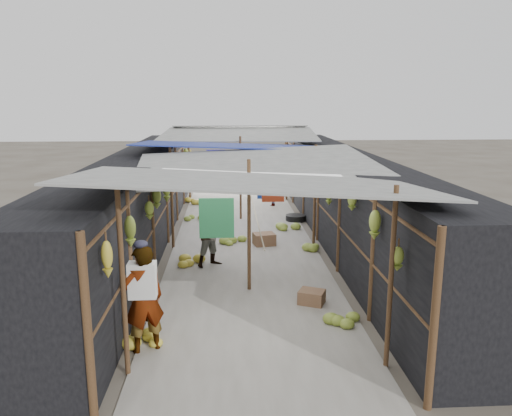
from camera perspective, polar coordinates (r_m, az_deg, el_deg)
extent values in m
plane|color=#6B6356|center=(7.31, 0.33, -18.04)|extent=(80.00, 80.00, 0.00)
cube|color=#9E998E|center=(13.32, -1.45, -3.76)|extent=(3.60, 16.00, 0.02)
cube|color=black|center=(13.25, -13.23, 0.89)|extent=(1.40, 15.00, 2.30)
cube|color=black|center=(13.41, 10.13, 1.17)|extent=(1.40, 15.00, 2.30)
cube|color=brown|center=(9.36, 6.38, -10.13)|extent=(0.56, 0.51, 0.27)
cube|color=brown|center=(12.90, 0.94, -3.61)|extent=(0.61, 0.53, 0.32)
cube|color=brown|center=(16.30, -4.13, -0.34)|extent=(0.53, 0.49, 0.28)
cylinder|color=black|center=(15.54, 4.56, -1.14)|extent=(0.62, 0.62, 0.19)
imported|color=white|center=(7.61, -12.74, -10.13)|extent=(0.72, 0.62, 1.65)
imported|color=#2151A5|center=(11.21, -4.98, -2.98)|extent=(0.92, 0.87, 1.50)
imported|color=#55504A|center=(17.57, 1.86, 1.69)|extent=(0.57, 0.69, 0.93)
cylinder|color=brown|center=(6.88, -14.97, -8.49)|extent=(0.07, 0.07, 2.60)
cylinder|color=brown|center=(7.09, 15.17, -7.87)|extent=(0.07, 0.07, 2.60)
cylinder|color=brown|center=(9.61, -0.80, -2.13)|extent=(0.07, 0.07, 2.60)
cylinder|color=brown|center=(12.60, -9.61, 1.17)|extent=(0.07, 0.07, 2.60)
cylinder|color=brown|center=(12.72, 6.73, 1.36)|extent=(0.07, 0.07, 2.60)
cylinder|color=brown|center=(15.49, -1.78, 3.39)|extent=(0.07, 0.07, 2.60)
cylinder|color=brown|center=(18.50, -7.64, 4.74)|extent=(0.07, 0.07, 2.60)
cylinder|color=brown|center=(18.58, 3.54, 4.86)|extent=(0.07, 0.07, 2.60)
cube|color=#9C9C97|center=(7.40, -0.14, 3.03)|extent=(5.21, 3.19, 0.52)
cube|color=#9C9C97|center=(10.60, -0.02, 5.02)|extent=(5.23, 3.73, 0.50)
cube|color=#213697|center=(13.86, -2.06, 7.13)|extent=(5.40, 3.60, 0.41)
cube|color=#9C9C97|center=(17.14, -1.98, 8.45)|extent=(5.37, 3.66, 0.27)
cube|color=#9C9C97|center=(19.53, -1.86, 9.22)|extent=(5.00, 1.99, 0.24)
cylinder|color=brown|center=(13.00, -10.38, 4.83)|extent=(0.06, 15.00, 0.06)
cylinder|color=brown|center=(13.12, 7.30, 5.00)|extent=(0.06, 15.00, 0.06)
cylinder|color=gray|center=(12.91, -1.50, 4.97)|extent=(0.02, 15.00, 0.02)
cube|color=#A73519|center=(11.12, 1.96, 2.23)|extent=(0.50, 0.03, 0.60)
cube|color=#257141|center=(8.58, -4.53, -1.16)|extent=(0.60, 0.03, 0.70)
cube|color=navy|center=(16.91, -4.57, 5.65)|extent=(0.65, 0.03, 0.60)
cube|color=#173798|center=(11.74, 1.49, 2.64)|extent=(0.55, 0.03, 0.65)
cube|color=#18209E|center=(14.01, -2.05, 4.31)|extent=(0.70, 0.03, 0.60)
cube|color=white|center=(15.30, 1.13, 5.08)|extent=(0.60, 0.03, 0.55)
ellipsoid|color=gold|center=(6.36, -16.65, -5.67)|extent=(0.14, 0.12, 0.48)
ellipsoid|color=olive|center=(7.76, -14.18, -2.62)|extent=(0.17, 0.15, 0.50)
ellipsoid|color=olive|center=(9.58, -12.10, -0.30)|extent=(0.17, 0.15, 0.36)
ellipsoid|color=olive|center=(10.56, -11.29, 1.10)|extent=(0.19, 0.16, 0.46)
ellipsoid|color=olive|center=(12.24, -10.19, 2.00)|extent=(0.20, 0.17, 0.60)
ellipsoid|color=olive|center=(13.87, -9.41, 3.63)|extent=(0.17, 0.14, 0.35)
ellipsoid|color=gold|center=(15.53, -8.76, 4.30)|extent=(0.14, 0.12, 0.47)
ellipsoid|color=olive|center=(16.38, -8.50, 5.39)|extent=(0.17, 0.15, 0.41)
ellipsoid|color=olive|center=(18.15, -8.01, 6.07)|extent=(0.20, 0.17, 0.43)
ellipsoid|color=gold|center=(19.79, -7.62, 6.11)|extent=(0.18, 0.15, 0.41)
ellipsoid|color=olive|center=(7.03, 15.90, -5.62)|extent=(0.16, 0.14, 0.35)
ellipsoid|color=olive|center=(7.98, 13.43, -1.90)|extent=(0.19, 0.16, 0.48)
ellipsoid|color=olive|center=(9.32, 10.94, 0.73)|extent=(0.17, 0.15, 0.36)
ellipsoid|color=olive|center=(11.35, 8.36, 1.36)|extent=(0.17, 0.14, 0.44)
ellipsoid|color=olive|center=(12.04, 7.68, 2.80)|extent=(0.18, 0.15, 0.37)
ellipsoid|color=gold|center=(14.06, 6.08, 4.22)|extent=(0.16, 0.13, 0.47)
ellipsoid|color=olive|center=(15.36, 5.28, 4.96)|extent=(0.15, 0.13, 0.47)
ellipsoid|color=olive|center=(16.70, 4.59, 5.22)|extent=(0.15, 0.13, 0.53)
ellipsoid|color=olive|center=(18.11, 3.97, 5.77)|extent=(0.16, 0.13, 0.48)
ellipsoid|color=olive|center=(20.15, 3.23, 6.27)|extent=(0.18, 0.15, 0.58)
ellipsoid|color=olive|center=(8.70, 9.62, -12.18)|extent=(0.46, 0.39, 0.23)
ellipsoid|color=olive|center=(15.62, -6.94, -1.01)|extent=(0.50, 0.42, 0.25)
ellipsoid|color=olive|center=(12.43, 6.59, -4.37)|extent=(0.59, 0.50, 0.29)
ellipsoid|color=gold|center=(18.22, -6.93, 1.05)|extent=(0.68, 0.58, 0.34)
ellipsoid|color=gold|center=(8.01, -11.97, -14.18)|extent=(0.63, 0.53, 0.31)
ellipsoid|color=olive|center=(13.15, -2.77, -3.35)|extent=(0.61, 0.52, 0.31)
ellipsoid|color=gold|center=(11.47, -7.71, -5.96)|extent=(0.48, 0.41, 0.24)
ellipsoid|color=olive|center=(14.54, 3.73, -1.92)|extent=(0.53, 0.45, 0.26)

